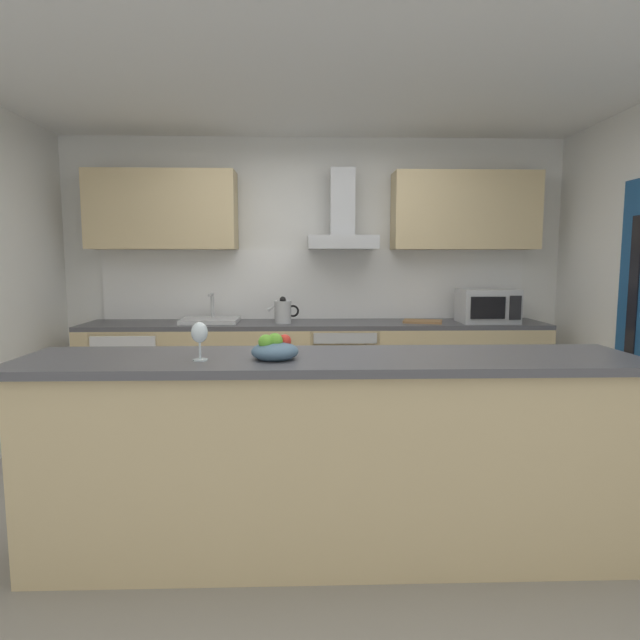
# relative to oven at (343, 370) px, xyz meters

# --- Properties ---
(ground) EXTENTS (5.71, 4.80, 0.02)m
(ground) POSITION_rel_oven_xyz_m (-0.25, -1.55, -0.47)
(ground) COLOR gray
(ceiling) EXTENTS (5.71, 4.80, 0.02)m
(ceiling) POSITION_rel_oven_xyz_m (-0.25, -1.55, 2.15)
(ceiling) COLOR white
(wall_back) EXTENTS (5.71, 0.12, 2.60)m
(wall_back) POSITION_rel_oven_xyz_m (-0.25, 0.41, 0.84)
(wall_back) COLOR white
(wall_back) RESTS_ON ground
(backsplash_tile) EXTENTS (4.01, 0.02, 0.66)m
(backsplash_tile) POSITION_rel_oven_xyz_m (-0.25, 0.33, 0.77)
(backsplash_tile) COLOR white
(counter_back) EXTENTS (4.15, 0.60, 0.90)m
(counter_back) POSITION_rel_oven_xyz_m (-0.25, 0.03, -0.01)
(counter_back) COLOR #D1B784
(counter_back) RESTS_ON ground
(counter_island) EXTENTS (2.96, 0.64, 1.00)m
(counter_island) POSITION_rel_oven_xyz_m (-0.22, -2.22, 0.05)
(counter_island) COLOR #D1B784
(counter_island) RESTS_ON ground
(upper_cabinets) EXTENTS (4.09, 0.32, 0.70)m
(upper_cabinets) POSITION_rel_oven_xyz_m (-0.25, 0.18, 1.45)
(upper_cabinets) COLOR #D1B784
(oven) EXTENTS (0.60, 0.62, 0.80)m
(oven) POSITION_rel_oven_xyz_m (0.00, 0.00, 0.00)
(oven) COLOR slate
(oven) RESTS_ON ground
(refrigerator) EXTENTS (0.58, 0.60, 0.85)m
(refrigerator) POSITION_rel_oven_xyz_m (-1.88, -0.00, -0.03)
(refrigerator) COLOR white
(refrigerator) RESTS_ON ground
(microwave) EXTENTS (0.50, 0.38, 0.30)m
(microwave) POSITION_rel_oven_xyz_m (1.31, -0.03, 0.59)
(microwave) COLOR #B7BABC
(microwave) RESTS_ON counter_back
(sink) EXTENTS (0.50, 0.40, 0.26)m
(sink) POSITION_rel_oven_xyz_m (-1.19, 0.01, 0.47)
(sink) COLOR silver
(sink) RESTS_ON counter_back
(kettle) EXTENTS (0.29, 0.15, 0.24)m
(kettle) POSITION_rel_oven_xyz_m (-0.54, -0.03, 0.55)
(kettle) COLOR #B7BABC
(kettle) RESTS_ON counter_back
(range_hood) EXTENTS (0.62, 0.45, 0.72)m
(range_hood) POSITION_rel_oven_xyz_m (0.00, 0.13, 1.33)
(range_hood) COLOR #B7BABC
(wine_glass) EXTENTS (0.08, 0.08, 0.18)m
(wine_glass) POSITION_rel_oven_xyz_m (-0.83, -2.31, 0.67)
(wine_glass) COLOR silver
(wine_glass) RESTS_ON counter_island
(fruit_bowl) EXTENTS (0.22, 0.22, 0.13)m
(fruit_bowl) POSITION_rel_oven_xyz_m (-0.49, -2.28, 0.59)
(fruit_bowl) COLOR slate
(fruit_bowl) RESTS_ON counter_island
(chopping_board) EXTENTS (0.39, 0.31, 0.02)m
(chopping_board) POSITION_rel_oven_xyz_m (0.72, -0.02, 0.45)
(chopping_board) COLOR #9E7247
(chopping_board) RESTS_ON counter_back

